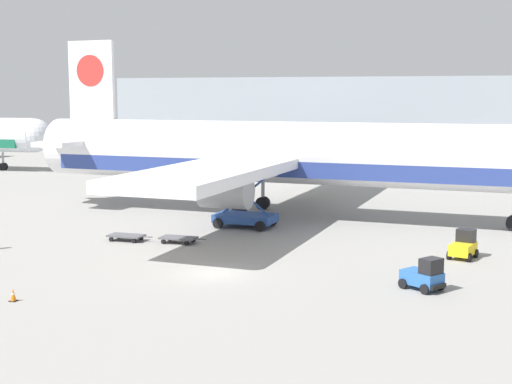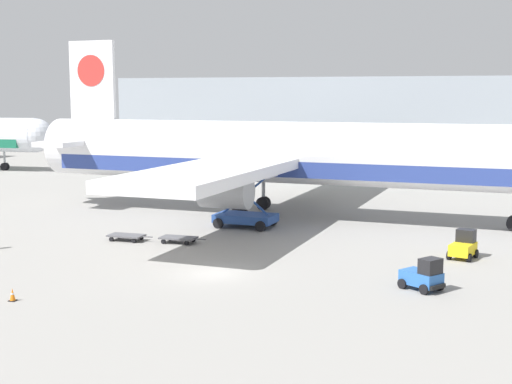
% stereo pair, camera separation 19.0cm
% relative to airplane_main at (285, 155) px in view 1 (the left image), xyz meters
% --- Properties ---
extents(ground_plane, '(400.00, 400.00, 0.00)m').
position_rel_airplane_main_xyz_m(ground_plane, '(0.27, -22.85, -5.84)').
color(ground_plane, gray).
extents(terminal_building, '(90.00, 18.20, 14.00)m').
position_rel_airplane_main_xyz_m(terminal_building, '(12.66, 41.42, 1.15)').
color(terminal_building, '#9EA8B2').
rests_on(terminal_building, ground_plane).
extents(airplane_main, '(58.00, 48.59, 17.00)m').
position_rel_airplane_main_xyz_m(airplane_main, '(0.00, 0.00, 0.00)').
color(airplane_main, white).
rests_on(airplane_main, ground_plane).
extents(scissor_lift_loader, '(5.50, 3.87, 5.18)m').
position_rel_airplane_main_xyz_m(scissor_lift_loader, '(-2.16, -6.26, -3.85)').
color(scissor_lift_loader, '#284C99').
rests_on(scissor_lift_loader, ground_plane).
extents(baggage_tug_foreground, '(2.26, 2.75, 2.00)m').
position_rel_airplane_main_xyz_m(baggage_tug_foreground, '(15.96, -14.11, -4.96)').
color(baggage_tug_foreground, yellow).
rests_on(baggage_tug_foreground, ground_plane).
extents(baggage_tug_mid, '(2.80, 2.64, 2.00)m').
position_rel_airplane_main_xyz_m(baggage_tug_mid, '(13.43, -23.41, -4.96)').
color(baggage_tug_mid, '#2D66B7').
rests_on(baggage_tug_mid, ground_plane).
extents(baggage_dolly_lead, '(3.74, 1.67, 0.48)m').
position_rel_airplane_main_xyz_m(baggage_dolly_lead, '(-9.70, -14.42, -5.45)').
color(baggage_dolly_lead, '#56565B').
rests_on(baggage_dolly_lead, ground_plane).
extents(baggage_dolly_second, '(3.74, 1.67, 0.48)m').
position_rel_airplane_main_xyz_m(baggage_dolly_second, '(-5.38, -14.25, -5.45)').
color(baggage_dolly_second, '#56565B').
rests_on(baggage_dolly_second, ground_plane).
extents(traffic_cone_near, '(0.40, 0.40, 0.73)m').
position_rel_airplane_main_xyz_m(traffic_cone_near, '(-8.73, -31.47, -5.48)').
color(traffic_cone_near, black).
rests_on(traffic_cone_near, ground_plane).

